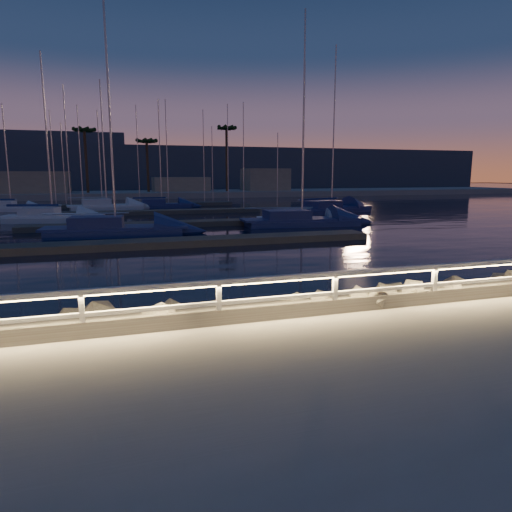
% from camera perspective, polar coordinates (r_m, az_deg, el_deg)
% --- Properties ---
extents(ground, '(400.00, 400.00, 0.00)m').
position_cam_1_polar(ground, '(11.47, 5.26, -7.45)').
color(ground, gray).
rests_on(ground, ground).
extents(harbor_water, '(400.00, 440.00, 0.60)m').
position_cam_1_polar(harbor_water, '(41.74, -11.54, 3.90)').
color(harbor_water, black).
rests_on(harbor_water, ground).
extents(guard_rail, '(44.11, 0.12, 1.06)m').
position_cam_1_polar(guard_rail, '(11.23, 5.00, -3.72)').
color(guard_rail, silver).
rests_on(guard_rail, ground).
extents(riprap, '(37.66, 2.65, 1.29)m').
position_cam_1_polar(riprap, '(15.43, 22.13, -4.29)').
color(riprap, slate).
rests_on(riprap, ground).
extents(floating_docks, '(22.00, 36.00, 0.40)m').
position_cam_1_polar(floating_docks, '(42.95, -11.75, 4.82)').
color(floating_docks, '#5C554C').
rests_on(floating_docks, ground).
extents(far_shore, '(160.00, 14.00, 5.20)m').
position_cam_1_polar(far_shore, '(84.28, -14.78, 7.71)').
color(far_shore, gray).
rests_on(far_shore, ground).
extents(palm_left, '(3.00, 3.00, 11.20)m').
position_cam_1_polar(palm_left, '(82.42, -20.67, 14.21)').
color(palm_left, brown).
rests_on(palm_left, ground).
extents(palm_center, '(3.00, 3.00, 9.70)m').
position_cam_1_polar(palm_center, '(83.47, -13.51, 13.58)').
color(palm_center, brown).
rests_on(palm_center, ground).
extents(palm_right, '(3.00, 3.00, 12.20)m').
position_cam_1_polar(palm_right, '(84.87, -3.72, 15.30)').
color(palm_right, brown).
rests_on(palm_right, ground).
extents(distant_hills, '(230.00, 37.50, 18.00)m').
position_cam_1_polar(distant_hills, '(144.87, -24.94, 9.77)').
color(distant_hills, '#323C4D').
rests_on(distant_hills, ground).
extents(sailboat_c, '(9.57, 3.69, 15.85)m').
position_cam_1_polar(sailboat_c, '(31.96, -17.58, 3.27)').
color(sailboat_c, navy).
rests_on(sailboat_c, ground).
extents(sailboat_g, '(7.83, 4.33, 12.82)m').
position_cam_1_polar(sailboat_g, '(38.16, 5.48, 4.66)').
color(sailboat_g, silver).
rests_on(sailboat_g, ground).
extents(sailboat_h, '(9.80, 3.58, 16.25)m').
position_cam_1_polar(sailboat_h, '(36.56, 5.34, 4.49)').
color(sailboat_h, navy).
rests_on(sailboat_h, ground).
extents(sailboat_j, '(8.54, 4.13, 14.04)m').
position_cam_1_polar(sailboat_j, '(43.04, -24.33, 4.49)').
color(sailboat_j, silver).
rests_on(sailboat_j, ground).
extents(sailboat_k, '(7.61, 2.48, 12.79)m').
position_cam_1_polar(sailboat_k, '(57.03, -11.91, 6.31)').
color(sailboat_k, navy).
rests_on(sailboat_k, ground).
extents(sailboat_l, '(10.43, 6.10, 17.07)m').
position_cam_1_polar(sailboat_l, '(49.45, 9.19, 5.91)').
color(sailboat_l, navy).
rests_on(sailboat_l, ground).
extents(sailboat_m, '(7.01, 3.25, 11.59)m').
position_cam_1_polar(sailboat_m, '(57.50, -28.43, 5.35)').
color(sailboat_m, silver).
rests_on(sailboat_m, ground).
extents(sailboat_n, '(8.72, 3.65, 14.42)m').
position_cam_1_polar(sailboat_n, '(55.23, -18.40, 5.95)').
color(sailboat_n, silver).
rests_on(sailboat_n, ground).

